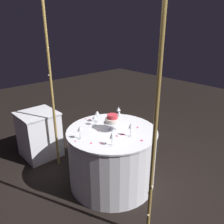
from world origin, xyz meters
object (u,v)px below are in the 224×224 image
wine_glass_6 (80,129)px  wine_glass_4 (95,117)px  wine_glass_0 (131,126)px  wine_glass_2 (112,136)px  tiered_cake (112,120)px  wine_glass_3 (119,114)px  wine_glass_5 (119,110)px  side_table (39,134)px  wine_glass_1 (97,113)px  decorative_arch (90,73)px  main_table (112,157)px

wine_glass_6 → wine_glass_4: bearing=-63.2°
wine_glass_0 → wine_glass_2: bearing=92.3°
wine_glass_6 → wine_glass_0: bearing=-126.2°
tiered_cake → wine_glass_2: size_ratio=1.32×
wine_glass_3 → wine_glass_5: (0.14, -0.12, -0.00)m
side_table → wine_glass_1: size_ratio=4.59×
wine_glass_1 → wine_glass_0: bearing=-177.2°
decorative_arch → tiered_cake: decorative_arch is taller
main_table → wine_glass_2: bearing=137.7°
wine_glass_2 → tiered_cake: bearing=-42.9°
wine_glass_2 → side_table: bearing=5.2°
wine_glass_0 → wine_glass_3: wine_glass_0 is taller
wine_glass_3 → decorative_arch: bearing=103.5°
decorative_arch → tiered_cake: 0.72m
wine_glass_6 → decorative_arch: bearing=-129.9°
wine_glass_4 → wine_glass_1: bearing=-55.6°
wine_glass_4 → wine_glass_3: bearing=-112.2°
wine_glass_0 → wine_glass_2: 0.31m
side_table → wine_glass_5: 1.40m
decorative_arch → wine_glass_1: decorative_arch is taller
tiered_cake → wine_glass_3: tiered_cake is taller
wine_glass_4 → tiered_cake: bearing=-164.8°
wine_glass_6 → wine_glass_5: bearing=-76.7°
side_table → tiered_cake: 1.47m
wine_glass_2 → wine_glass_6: 0.40m
side_table → tiered_cake: (-1.30, -0.41, 0.55)m
side_table → wine_glass_6: bearing=178.8°
main_table → wine_glass_3: bearing=-62.1°
wine_glass_1 → wine_glass_5: size_ratio=1.12×
wine_glass_1 → decorative_arch: bearing=133.6°
decorative_arch → wine_glass_4: bearing=-43.8°
wine_glass_5 → side_table: bearing=37.1°
wine_glass_0 → wine_glass_2: (-0.01, 0.31, -0.01)m
side_table → tiered_cake: tiered_cake is taller
side_table → wine_glass_4: wine_glass_4 is taller
side_table → tiered_cake: bearing=-162.5°
wine_glass_6 → wine_glass_2: bearing=-155.1°
tiered_cake → wine_glass_5: tiered_cake is taller
decorative_arch → wine_glass_3: decorative_arch is taller
wine_glass_0 → main_table: bearing=12.5°
wine_glass_1 → wine_glass_3: (-0.19, -0.23, -0.02)m
decorative_arch → wine_glass_3: 0.90m
wine_glass_0 → decorative_arch: bearing=54.9°
side_table → wine_glass_3: size_ratio=4.99×
wine_glass_1 → wine_glass_2: bearing=155.1°
decorative_arch → wine_glass_1: bearing=-46.4°
side_table → wine_glass_0: (-1.58, -0.46, 0.54)m
wine_glass_2 → wine_glass_5: size_ratio=1.14×
main_table → wine_glass_2: 0.64m
tiered_cake → main_table: bearing=119.4°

